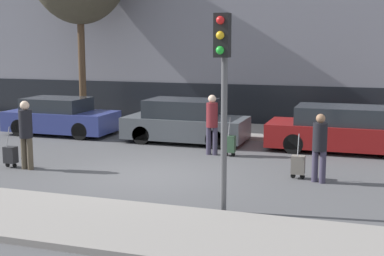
# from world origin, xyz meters

# --- Properties ---
(ground_plane) EXTENTS (80.00, 80.00, 0.00)m
(ground_plane) POSITION_xyz_m (0.00, 0.00, 0.00)
(ground_plane) COLOR #4C4C4F
(sidewalk_near) EXTENTS (28.00, 2.50, 0.12)m
(sidewalk_near) POSITION_xyz_m (0.00, -3.75, 0.06)
(sidewalk_near) COLOR gray
(sidewalk_near) RESTS_ON ground_plane
(sidewalk_far) EXTENTS (28.00, 3.00, 0.12)m
(sidewalk_far) POSITION_xyz_m (0.00, 7.00, 0.06)
(sidewalk_far) COLOR gray
(sidewalk_far) RESTS_ON ground_plane
(building_facade) EXTENTS (28.00, 2.78, 9.91)m
(building_facade) POSITION_xyz_m (0.00, 10.56, 4.94)
(building_facade) COLOR slate
(building_facade) RESTS_ON ground_plane
(parked_car_0) EXTENTS (3.93, 1.76, 1.32)m
(parked_car_0) POSITION_xyz_m (-5.43, 4.58, 0.63)
(parked_car_0) COLOR navy
(parked_car_0) RESTS_ON ground_plane
(parked_car_1) EXTENTS (4.02, 1.84, 1.42)m
(parked_car_1) POSITION_xyz_m (-0.69, 4.57, 0.66)
(parked_car_1) COLOR #4C5156
(parked_car_1) RESTS_ON ground_plane
(parked_car_2) EXTENTS (4.66, 1.88, 1.37)m
(parked_car_2) POSITION_xyz_m (4.41, 4.64, 0.65)
(parked_car_2) COLOR maroon
(parked_car_2) RESTS_ON ground_plane
(pedestrian_left) EXTENTS (0.35, 0.34, 1.80)m
(pedestrian_left) POSITION_xyz_m (-3.31, -0.40, 1.03)
(pedestrian_left) COLOR #4C4233
(pedestrian_left) RESTS_ON ground_plane
(trolley_left) EXTENTS (0.34, 0.29, 1.10)m
(trolley_left) POSITION_xyz_m (-3.86, -0.36, 0.34)
(trolley_left) COLOR #262628
(trolley_left) RESTS_ON ground_plane
(pedestrian_center) EXTENTS (0.35, 0.34, 1.77)m
(pedestrian_center) POSITION_xyz_m (0.75, 2.88, 1.01)
(pedestrian_center) COLOR #383347
(pedestrian_center) RESTS_ON ground_plane
(trolley_center) EXTENTS (0.34, 0.29, 1.14)m
(trolley_center) POSITION_xyz_m (1.30, 2.84, 0.36)
(trolley_center) COLOR #335138
(trolley_center) RESTS_ON ground_plane
(pedestrian_right) EXTENTS (0.34, 0.34, 1.64)m
(pedestrian_right) POSITION_xyz_m (4.04, 0.64, 0.93)
(pedestrian_right) COLOR #383347
(pedestrian_right) RESTS_ON ground_plane
(trolley_right) EXTENTS (0.34, 0.29, 1.11)m
(trolley_right) POSITION_xyz_m (3.53, 0.84, 0.34)
(trolley_right) COLOR slate
(trolley_right) RESTS_ON ground_plane
(traffic_light) EXTENTS (0.28, 0.47, 3.81)m
(traffic_light) POSITION_xyz_m (2.48, -2.36, 2.71)
(traffic_light) COLOR #515154
(traffic_light) RESTS_ON ground_plane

